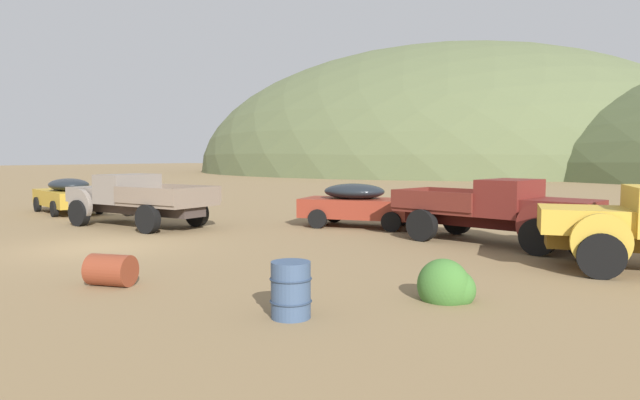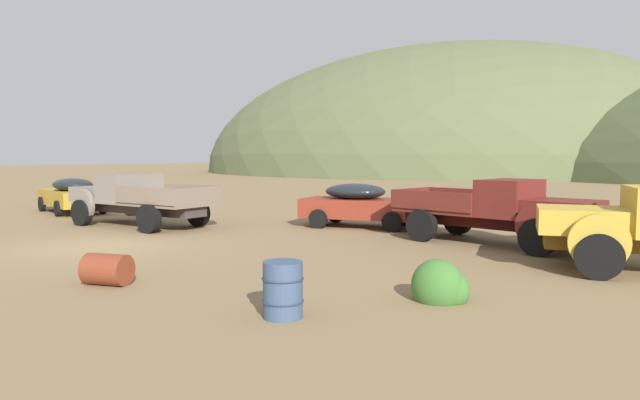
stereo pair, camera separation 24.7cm
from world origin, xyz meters
name	(u,v)px [view 1 (the left image)]	position (x,y,z in m)	size (l,w,h in m)	color
ground_plane	(99,247)	(0.00, 0.00, 0.00)	(300.00, 300.00, 0.00)	olive
hill_center	(447,171)	(-19.57, 84.15, 0.00)	(87.17, 80.76, 41.81)	#56603D
car_mustard	(66,195)	(-9.64, 5.33, 0.82)	(5.16, 3.17, 1.57)	#B28928
truck_primer_gray	(129,198)	(-3.30, 3.73, 1.01)	(6.05, 2.52, 1.89)	#3D322D
car_rust_red	(364,204)	(4.19, 7.98, 0.82)	(4.79, 2.74, 1.57)	maroon
truck_oxblood	(507,211)	(9.55, 6.50, 0.99)	(6.03, 3.20, 1.89)	black
oil_drum_by_truck	(291,290)	(8.47, -2.66, 0.45)	(0.67, 0.67, 0.89)	#384C6B
oil_drum_tipped	(111,270)	(4.23, -2.78, 0.31)	(1.01, 0.85, 0.62)	brown
bush_front_right	(97,201)	(-10.81, 7.77, 0.30)	(1.29, 1.12, 1.19)	#4C8438
bush_lone_scrub	(447,287)	(10.19, -0.34, 0.24)	(1.01, 0.88, 0.96)	#3D702D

